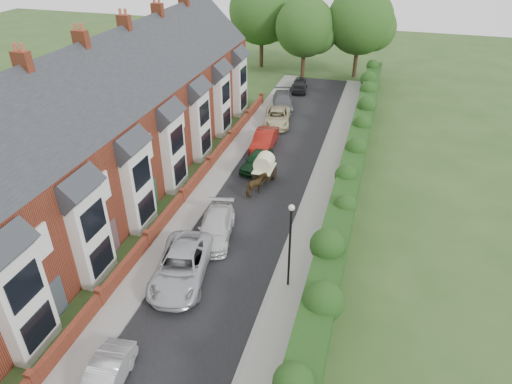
{
  "coord_description": "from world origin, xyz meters",
  "views": [
    {
      "loc": [
        6.84,
        -13.9,
        16.97
      ],
      "look_at": [
        0.09,
        9.3,
        2.2
      ],
      "focal_mm": 32.0,
      "sensor_mm": 36.0,
      "label": 1
    }
  ],
  "objects_px": {
    "car_white": "(216,227)",
    "car_grey": "(283,101)",
    "car_red": "(264,140)",
    "horse": "(257,186)",
    "car_silver_a": "(104,380)",
    "car_silver_b": "(181,266)",
    "car_beige": "(277,117)",
    "car_black": "(300,85)",
    "horse_cart": "(264,166)",
    "car_green": "(257,161)",
    "lamppost": "(290,236)"
  },
  "relations": [
    {
      "from": "car_white",
      "to": "car_green",
      "type": "bearing_deg",
      "value": 79.49
    },
    {
      "from": "car_green",
      "to": "car_grey",
      "type": "bearing_deg",
      "value": 102.38
    },
    {
      "from": "car_green",
      "to": "horse",
      "type": "distance_m",
      "value": 4.01
    },
    {
      "from": "car_grey",
      "to": "horse",
      "type": "xyz_separation_m",
      "value": [
        2.19,
        -17.06,
        0.06
      ]
    },
    {
      "from": "car_beige",
      "to": "car_black",
      "type": "distance_m",
      "value": 9.86
    },
    {
      "from": "car_silver_a",
      "to": "car_beige",
      "type": "distance_m",
      "value": 29.34
    },
    {
      "from": "car_green",
      "to": "car_black",
      "type": "distance_m",
      "value": 18.81
    },
    {
      "from": "car_black",
      "to": "car_silver_a",
      "type": "bearing_deg",
      "value": -97.72
    },
    {
      "from": "car_silver_a",
      "to": "horse",
      "type": "distance_m",
      "value": 16.64
    },
    {
      "from": "car_white",
      "to": "car_beige",
      "type": "relative_size",
      "value": 0.97
    },
    {
      "from": "car_red",
      "to": "horse_cart",
      "type": "xyz_separation_m",
      "value": [
        1.49,
        -5.49,
        0.54
      ]
    },
    {
      "from": "car_green",
      "to": "car_beige",
      "type": "relative_size",
      "value": 0.78
    },
    {
      "from": "lamppost",
      "to": "car_green",
      "type": "xyz_separation_m",
      "value": [
        -5.26,
        12.2,
        -2.63
      ]
    },
    {
      "from": "car_grey",
      "to": "car_beige",
      "type": "bearing_deg",
      "value": -97.72
    },
    {
      "from": "car_red",
      "to": "car_beige",
      "type": "xyz_separation_m",
      "value": [
        -0.2,
        5.3,
        -0.06
      ]
    },
    {
      "from": "car_silver_b",
      "to": "horse_cart",
      "type": "relative_size",
      "value": 1.84
    },
    {
      "from": "car_beige",
      "to": "car_black",
      "type": "height_order",
      "value": "car_beige"
    },
    {
      "from": "car_white",
      "to": "car_green",
      "type": "distance_m",
      "value": 9.2
    },
    {
      "from": "car_silver_b",
      "to": "lamppost",
      "type": "bearing_deg",
      "value": -0.62
    },
    {
      "from": "car_silver_a",
      "to": "car_beige",
      "type": "relative_size",
      "value": 0.78
    },
    {
      "from": "car_white",
      "to": "horse_cart",
      "type": "height_order",
      "value": "horse_cart"
    },
    {
      "from": "car_silver_a",
      "to": "car_green",
      "type": "distance_m",
      "value": 20.41
    },
    {
      "from": "car_white",
      "to": "car_red",
      "type": "distance_m",
      "value": 12.85
    },
    {
      "from": "lamppost",
      "to": "car_white",
      "type": "distance_m",
      "value": 6.54
    },
    {
      "from": "car_silver_b",
      "to": "car_green",
      "type": "xyz_separation_m",
      "value": [
        0.41,
        13.17,
        -0.14
      ]
    },
    {
      "from": "car_black",
      "to": "horse",
      "type": "relative_size",
      "value": 2.13
    },
    {
      "from": "car_silver_a",
      "to": "car_white",
      "type": "height_order",
      "value": "car_white"
    },
    {
      "from": "car_green",
      "to": "car_silver_a",
      "type": "bearing_deg",
      "value": -84.04
    },
    {
      "from": "horse_cart",
      "to": "car_red",
      "type": "bearing_deg",
      "value": 105.2
    },
    {
      "from": "car_grey",
      "to": "car_red",
      "type": "bearing_deg",
      "value": -100.13
    },
    {
      "from": "car_white",
      "to": "horse_cart",
      "type": "bearing_deg",
      "value": 71.02
    },
    {
      "from": "car_grey",
      "to": "car_silver_a",
      "type": "bearing_deg",
      "value": -103.5
    },
    {
      "from": "car_silver_a",
      "to": "horse_cart",
      "type": "bearing_deg",
      "value": 77.91
    },
    {
      "from": "car_silver_b",
      "to": "car_red",
      "type": "xyz_separation_m",
      "value": [
        0.02,
        16.81,
        -0.05
      ]
    },
    {
      "from": "car_black",
      "to": "car_green",
      "type": "bearing_deg",
      "value": -96.09
    },
    {
      "from": "car_silver_a",
      "to": "horse_cart",
      "type": "xyz_separation_m",
      "value": [
        1.73,
        18.55,
        0.65
      ]
    },
    {
      "from": "horse",
      "to": "car_silver_b",
      "type": "bearing_deg",
      "value": 103.15
    },
    {
      "from": "car_silver_b",
      "to": "car_green",
      "type": "height_order",
      "value": "car_silver_b"
    },
    {
      "from": "car_white",
      "to": "car_red",
      "type": "relative_size",
      "value": 1.06
    },
    {
      "from": "car_white",
      "to": "car_black",
      "type": "relative_size",
      "value": 1.22
    },
    {
      "from": "car_grey",
      "to": "horse_cart",
      "type": "height_order",
      "value": "horse_cart"
    },
    {
      "from": "car_grey",
      "to": "horse",
      "type": "relative_size",
      "value": 2.69
    },
    {
      "from": "lamppost",
      "to": "car_green",
      "type": "height_order",
      "value": "lamppost"
    },
    {
      "from": "car_black",
      "to": "lamppost",
      "type": "bearing_deg",
      "value": -87.04
    },
    {
      "from": "car_silver_b",
      "to": "car_black",
      "type": "height_order",
      "value": "car_silver_b"
    },
    {
      "from": "car_silver_a",
      "to": "horse",
      "type": "bearing_deg",
      "value": 77.27
    },
    {
      "from": "lamppost",
      "to": "horse_cart",
      "type": "bearing_deg",
      "value": 111.87
    },
    {
      "from": "car_white",
      "to": "car_grey",
      "type": "relative_size",
      "value": 0.97
    },
    {
      "from": "car_silver_a",
      "to": "car_red",
      "type": "height_order",
      "value": "car_red"
    },
    {
      "from": "horse_cart",
      "to": "car_black",
      "type": "bearing_deg",
      "value": 94.33
    }
  ]
}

